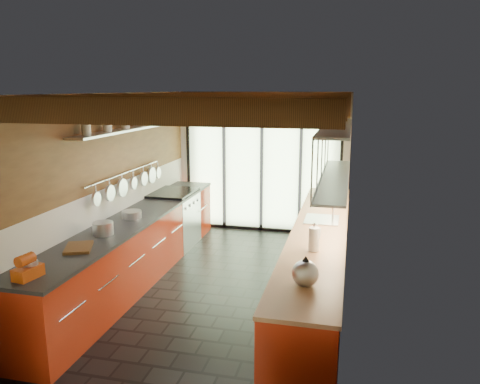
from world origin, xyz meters
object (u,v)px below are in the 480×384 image
(stand_mixer, at_px, (28,268))
(paper_towel, at_px, (314,239))
(soap_bottle, at_px, (317,231))
(kettle, at_px, (305,272))
(bowl, at_px, (326,199))

(stand_mixer, relative_size, paper_towel, 0.92)
(paper_towel, bearing_deg, soap_bottle, 90.00)
(kettle, bearing_deg, soap_bottle, 90.00)
(kettle, xyz_separation_m, paper_towel, (0.00, 0.94, 0.00))
(stand_mixer, xyz_separation_m, bowl, (2.54, 3.83, -0.07))
(kettle, bearing_deg, paper_towel, 90.00)
(stand_mixer, distance_m, paper_towel, 2.89)
(stand_mixer, relative_size, soap_bottle, 1.67)
(soap_bottle, bearing_deg, kettle, -90.00)
(bowl, bearing_deg, paper_towel, -90.00)
(stand_mixer, xyz_separation_m, kettle, (2.54, 0.44, 0.03))
(soap_bottle, distance_m, bowl, 1.97)
(stand_mixer, distance_m, kettle, 2.58)
(kettle, bearing_deg, bowl, 90.00)
(soap_bottle, xyz_separation_m, bowl, (0.00, 1.97, -0.06))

